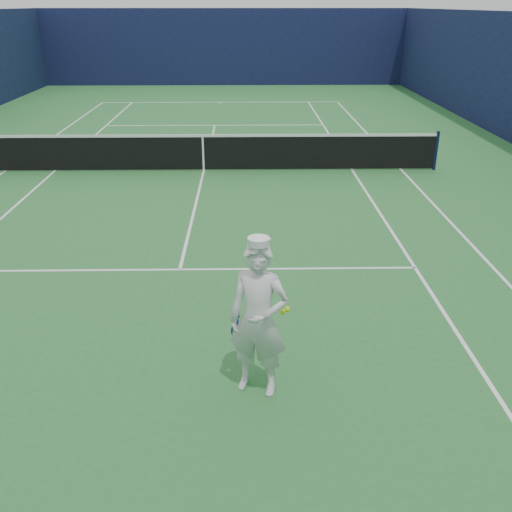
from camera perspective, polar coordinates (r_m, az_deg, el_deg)
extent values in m
plane|color=#286B30|center=(16.00, -5.24, 8.49)|extent=(80.00, 80.00, 0.00)
cube|color=white|center=(27.61, -3.57, 15.10)|extent=(11.03, 0.06, 0.01)
cube|color=white|center=(17.28, -23.86, 7.73)|extent=(0.06, 23.83, 0.01)
cube|color=white|center=(16.53, 14.30, 8.37)|extent=(0.06, 23.83, 0.01)
cube|color=white|center=(16.80, -19.52, 7.98)|extent=(0.06, 23.77, 0.01)
cube|color=white|center=(16.22, 9.58, 8.49)|extent=(0.06, 23.77, 0.01)
cube|color=white|center=(22.22, -4.14, 12.91)|extent=(8.23, 0.06, 0.01)
cube|color=white|center=(10.00, -7.63, -1.35)|extent=(8.23, 0.06, 0.01)
cube|color=white|center=(15.99, -5.24, 8.50)|extent=(0.06, 12.80, 0.01)
cube|color=white|center=(27.47, -3.59, 15.05)|extent=(0.06, 0.30, 0.01)
cube|color=#0E1436|center=(33.47, -3.24, 20.10)|extent=(20.12, 0.12, 4.00)
cylinder|color=#141E4C|center=(16.66, 17.56, 10.01)|extent=(0.09, 0.09, 1.07)
cube|color=black|center=(15.87, -5.31, 10.23)|extent=(12.79, 0.02, 0.92)
cube|color=white|center=(15.77, -5.37, 11.89)|extent=(12.79, 0.04, 0.07)
cube|color=white|center=(15.88, -5.30, 10.12)|extent=(0.05, 0.03, 0.94)
imported|color=white|center=(6.52, 0.24, -6.40)|extent=(0.80, 0.65, 1.90)
cylinder|color=white|center=(6.09, 0.26, 1.49)|extent=(0.24, 0.24, 0.08)
cube|color=white|center=(6.21, 0.61, 1.67)|extent=(0.20, 0.15, 0.02)
cylinder|color=navy|center=(6.64, -1.87, -5.44)|extent=(0.06, 0.10, 0.22)
cube|color=#202EAE|center=(6.78, -1.85, -6.53)|extent=(0.03, 0.03, 0.14)
torus|color=#202EAE|center=(6.94, -1.51, -7.75)|extent=(0.31, 0.19, 0.29)
cube|color=beige|center=(6.94, -1.51, -7.75)|extent=(0.21, 0.07, 0.30)
sphere|color=#D1F11B|center=(6.49, 2.71, -5.59)|extent=(0.07, 0.07, 0.07)
sphere|color=#D1F11B|center=(6.49, 3.15, -5.33)|extent=(0.07, 0.07, 0.07)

